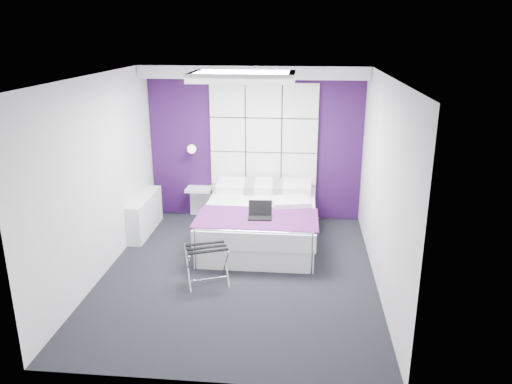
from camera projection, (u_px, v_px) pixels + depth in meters
floor at (239, 273)px, 6.71m from camera, size 4.40×4.40×0.00m
ceiling at (237, 76)px, 5.91m from camera, size 4.40×4.40×0.00m
wall_back at (255, 143)px, 8.40m from camera, size 3.60×0.00×3.60m
wall_left at (101, 177)px, 6.48m from camera, size 0.00×4.40×4.40m
wall_right at (383, 185)px, 6.15m from camera, size 0.00×4.40×4.40m
accent_wall at (255, 144)px, 8.39m from camera, size 3.58×0.02×2.58m
soffit at (253, 72)px, 7.79m from camera, size 3.58×0.50×0.20m
headboard at (264, 152)px, 8.37m from camera, size 1.80×0.08×2.30m
skylight at (243, 76)px, 6.49m from camera, size 1.36×0.86×0.12m
wall_lamp at (192, 149)px, 8.38m from camera, size 0.15×0.15×0.15m
radiator at (145, 214)px, 8.01m from camera, size 0.22×1.20×0.60m
bed at (260, 222)px, 7.64m from camera, size 1.73×2.09×0.73m
nightstand at (199, 189)px, 8.55m from camera, size 0.42×0.33×0.05m
luggage_rack at (207, 265)px, 6.38m from camera, size 0.51×0.38×0.50m
laptop at (260, 213)px, 7.05m from camera, size 0.33×0.24×0.24m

